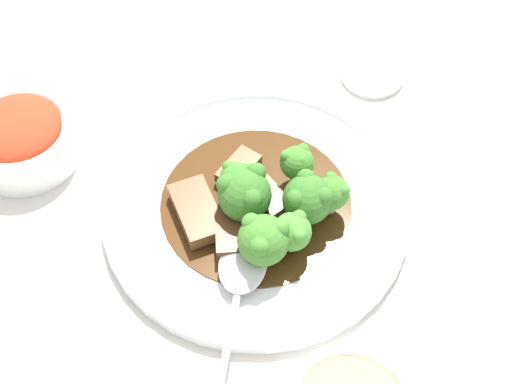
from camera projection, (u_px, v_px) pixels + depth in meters
name	position (u px, v px, depth m)	size (l,w,h in m)	color
ground_plane	(256.00, 212.00, 0.72)	(4.00, 4.00, 0.00)	silver
main_plate	(256.00, 206.00, 0.71)	(0.31, 0.31, 0.02)	white
beef_strip_0	(241.00, 168.00, 0.72)	(0.05, 0.05, 0.01)	brown
beef_strip_1	(263.00, 190.00, 0.70)	(0.06, 0.04, 0.01)	brown
beef_strip_2	(197.00, 211.00, 0.68)	(0.07, 0.04, 0.02)	brown
beef_strip_3	(236.00, 234.00, 0.67)	(0.06, 0.05, 0.02)	#56331E
broccoli_floret_0	(292.00, 231.00, 0.65)	(0.04, 0.04, 0.04)	#7FA84C
broccoli_floret_1	(308.00, 199.00, 0.67)	(0.05, 0.05, 0.05)	#8EB756
broccoli_floret_2	(263.00, 240.00, 0.64)	(0.05, 0.05, 0.05)	#7FA84C
broccoli_floret_3	(245.00, 194.00, 0.67)	(0.05, 0.05, 0.06)	#8EB756
broccoli_floret_4	(332.00, 192.00, 0.67)	(0.03, 0.03, 0.04)	#8EB756
broccoli_floret_5	(237.00, 178.00, 0.69)	(0.03, 0.03, 0.04)	#7FA84C
broccoli_floret_6	(297.00, 162.00, 0.69)	(0.03, 0.03, 0.04)	#7FA84C
serving_spoon	(240.00, 282.00, 0.64)	(0.20, 0.15, 0.01)	silver
side_bowl_kimchi	(21.00, 137.00, 0.74)	(0.12, 0.12, 0.06)	white
sauce_dish	(373.00, 72.00, 0.82)	(0.07, 0.07, 0.01)	white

